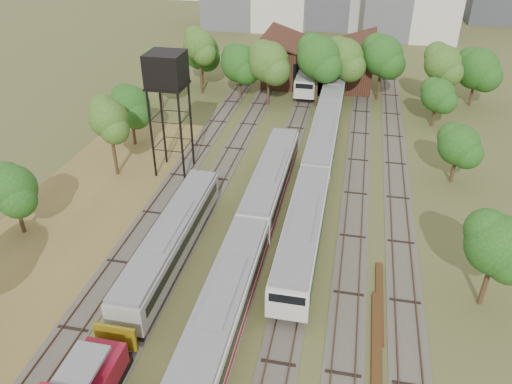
# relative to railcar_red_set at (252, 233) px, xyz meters

# --- Properties ---
(dry_grass_patch) EXTENTS (14.00, 60.00, 0.04)m
(dry_grass_patch) POSITION_rel_railcar_red_set_xyz_m (-16.00, -5.90, -1.87)
(dry_grass_patch) COLOR brown
(dry_grass_patch) RESTS_ON ground
(tracks) EXTENTS (24.60, 80.00, 0.19)m
(tracks) POSITION_rel_railcar_red_set_xyz_m (1.33, 11.10, -1.85)
(tracks) COLOR #4C473D
(tracks) RESTS_ON ground
(railcar_red_set) EXTENTS (2.90, 34.58, 3.58)m
(railcar_red_set) POSITION_rel_railcar_red_set_xyz_m (0.00, 0.00, 0.00)
(railcar_red_set) COLOR black
(railcar_red_set) RESTS_ON ground
(railcar_green_set) EXTENTS (2.91, 52.07, 3.60)m
(railcar_green_set) POSITION_rel_railcar_red_set_xyz_m (4.00, 18.28, 0.01)
(railcar_green_set) COLOR black
(railcar_green_set) RESTS_ON ground
(railcar_rear) EXTENTS (2.90, 16.08, 3.58)m
(railcar_rear) POSITION_rel_railcar_red_set_xyz_m (0.00, 42.04, -0.00)
(railcar_rear) COLOR black
(railcar_rear) RESTS_ON ground
(old_grey_coach) EXTENTS (2.69, 18.00, 3.31)m
(old_grey_coach) POSITION_rel_railcar_red_set_xyz_m (-6.00, -2.06, -0.08)
(old_grey_coach) COLOR black
(old_grey_coach) RESTS_ON ground
(water_tower) EXTENTS (3.62, 3.62, 12.50)m
(water_tower) POSITION_rel_railcar_red_set_xyz_m (-10.90, 12.11, 8.65)
(water_tower) COLOR black
(water_tower) RESTS_ON ground
(rail_pile_near) EXTENTS (0.65, 9.71, 0.32)m
(rail_pile_near) POSITION_rel_railcar_red_set_xyz_m (10.00, -8.08, -1.73)
(rail_pile_near) COLOR #513017
(rail_pile_near) RESTS_ON ground
(rail_pile_far) EXTENTS (0.53, 8.42, 0.27)m
(rail_pile_far) POSITION_rel_railcar_red_set_xyz_m (10.20, -3.84, -1.76)
(rail_pile_far) COLOR #513017
(rail_pile_far) RESTS_ON ground
(maintenance_shed) EXTENTS (16.45, 11.55, 7.58)m
(maintenance_shed) POSITION_rel_railcar_red_set_xyz_m (1.00, 44.08, 1.02)
(maintenance_shed) COLOR #331B12
(maintenance_shed) RESTS_ON ground
(tree_band_left) EXTENTS (8.35, 65.28, 8.15)m
(tree_band_left) POSITION_rel_railcar_red_set_xyz_m (-17.59, 10.96, 3.30)
(tree_band_left) COLOR #382616
(tree_band_left) RESTS_ON ground
(tree_band_far) EXTENTS (42.73, 10.60, 9.58)m
(tree_band_far) POSITION_rel_railcar_red_set_xyz_m (4.19, 35.65, 4.15)
(tree_band_far) COLOR #382616
(tree_band_far) RESTS_ON ground
(tree_band_right) EXTENTS (4.58, 36.52, 7.31)m
(tree_band_right) POSITION_rel_railcar_red_set_xyz_m (17.15, 13.54, 2.59)
(tree_band_right) COLOR #382616
(tree_band_right) RESTS_ON ground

